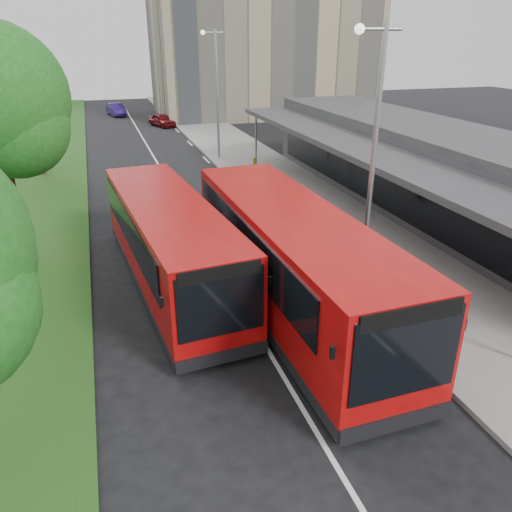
{
  "coord_description": "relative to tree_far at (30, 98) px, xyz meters",
  "views": [
    {
      "loc": [
        -3.74,
        -11.18,
        7.8
      ],
      "look_at": [
        0.58,
        2.33,
        1.5
      ],
      "focal_mm": 35.0,
      "sensor_mm": 36.0,
      "label": 1
    }
  ],
  "objects": [
    {
      "name": "tree_far",
      "position": [
        0.0,
        0.0,
        0.0
      ],
      "size": [
        4.39,
        4.39,
        7.01
      ],
      "color": "black",
      "rests_on": "ground"
    },
    {
      "name": "lane_centre_line",
      "position": [
        7.01,
        -6.05,
        -4.52
      ],
      "size": [
        0.12,
        70.0,
        0.01
      ],
      "primitive_type": "cube",
      "color": "silver",
      "rests_on": "ground"
    },
    {
      "name": "kerb_dashes",
      "position": [
        10.31,
        -2.05,
        -4.52
      ],
      "size": [
        0.12,
        56.0,
        0.01
      ],
      "color": "silver",
      "rests_on": "ground"
    },
    {
      "name": "lamp_post_near",
      "position": [
        11.13,
        -19.05,
        0.19
      ],
      "size": [
        1.44,
        0.28,
        8.0
      ],
      "color": "#92969A",
      "rests_on": "pavement"
    },
    {
      "name": "bus_second",
      "position": [
        5.18,
        -16.92,
        -3.02
      ],
      "size": [
        3.56,
        10.57,
        2.94
      ],
      "rotation": [
        0.0,
        0.0,
        0.09
      ],
      "color": "#AD0C09",
      "rests_on": "ground"
    },
    {
      "name": "bollard",
      "position": [
        12.16,
        -4.1,
        -3.89
      ],
      "size": [
        0.19,
        0.19,
        0.96
      ],
      "primitive_type": "cylinder",
      "rotation": [
        0.0,
        0.0,
        -0.24
      ],
      "color": "yellow",
      "rests_on": "pavement"
    },
    {
      "name": "car_far",
      "position": [
        5.74,
        23.95,
        -3.9
      ],
      "size": [
        2.03,
        3.98,
        1.25
      ],
      "primitive_type": "imported",
      "rotation": [
        0.0,
        0.0,
        0.19
      ],
      "color": "navy",
      "rests_on": "ground"
    },
    {
      "name": "car_near",
      "position": [
        9.4,
        15.58,
        -3.95
      ],
      "size": [
        2.47,
        3.63,
        1.15
      ],
      "primitive_type": "imported",
      "rotation": [
        0.0,
        0.0,
        0.37
      ],
      "color": "#570C0F",
      "rests_on": "ground"
    },
    {
      "name": "grass_verge",
      "position": [
        0.01,
        -1.05,
        -4.47
      ],
      "size": [
        5.0,
        80.0,
        0.1
      ],
      "primitive_type": "cube",
      "color": "#1D4D18",
      "rests_on": "ground"
    },
    {
      "name": "pavement",
      "position": [
        13.01,
        -1.05,
        -4.45
      ],
      "size": [
        5.0,
        80.0,
        0.15
      ],
      "primitive_type": "cube",
      "color": "slate",
      "rests_on": "ground"
    },
    {
      "name": "bus_main",
      "position": [
        8.37,
        -19.79,
        -2.87
      ],
      "size": [
        3.21,
        11.47,
        3.23
      ],
      "rotation": [
        0.0,
        0.0,
        0.03
      ],
      "color": "#AD0C09",
      "rests_on": "ground"
    },
    {
      "name": "office_block",
      "position": [
        21.01,
        20.95,
        4.48
      ],
      "size": [
        22.0,
        12.0,
        18.0
      ],
      "primitive_type": "cube",
      "color": "gray",
      "rests_on": "ground"
    },
    {
      "name": "station_building",
      "position": [
        17.87,
        -13.05,
        -2.48
      ],
      "size": [
        7.7,
        26.0,
        4.0
      ],
      "color": "#2D2D2F",
      "rests_on": "ground"
    },
    {
      "name": "litter_bin",
      "position": [
        12.0,
        -11.36,
        -3.92
      ],
      "size": [
        0.64,
        0.64,
        0.91
      ],
      "primitive_type": "cylinder",
      "rotation": [
        0.0,
        0.0,
        0.34
      ],
      "color": "#382817",
      "rests_on": "pavement"
    },
    {
      "name": "lamp_post_far",
      "position": [
        11.13,
        0.95,
        0.19
      ],
      "size": [
        1.44,
        0.28,
        8.0
      ],
      "color": "#92969A",
      "rests_on": "pavement"
    },
    {
      "name": "ground",
      "position": [
        7.01,
        -21.05,
        -4.52
      ],
      "size": [
        120.0,
        120.0,
        0.0
      ],
      "primitive_type": "plane",
      "color": "black",
      "rests_on": "ground"
    }
  ]
}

